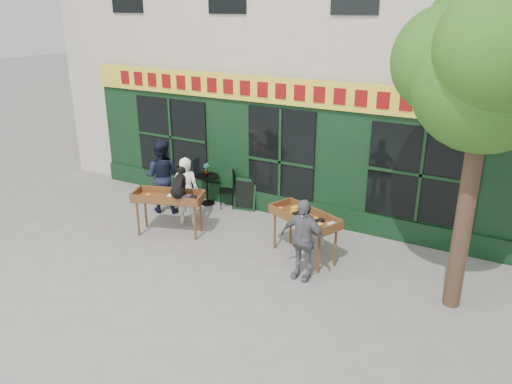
{
  "coord_description": "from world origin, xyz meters",
  "views": [
    {
      "loc": [
        4.98,
        -7.71,
        4.8
      ],
      "look_at": [
        0.36,
        0.5,
        1.25
      ],
      "focal_mm": 35.0,
      "sensor_mm": 36.0,
      "label": 1
    }
  ],
  "objects_px": {
    "bistro_table": "(207,184)",
    "book_cart_right": "(305,220)",
    "dog": "(179,182)",
    "woman": "(186,191)",
    "man_left": "(162,176)",
    "book_cart_center": "(168,199)",
    "man_right": "(303,239)"
  },
  "relations": [
    {
      "from": "dog",
      "to": "bistro_table",
      "type": "bearing_deg",
      "value": 89.26
    },
    {
      "from": "man_left",
      "to": "book_cart_center",
      "type": "bearing_deg",
      "value": 112.42
    },
    {
      "from": "dog",
      "to": "woman",
      "type": "bearing_deg",
      "value": 97.6
    },
    {
      "from": "dog",
      "to": "man_left",
      "type": "relative_size",
      "value": 0.33
    },
    {
      "from": "book_cart_right",
      "to": "man_left",
      "type": "bearing_deg",
      "value": -164.66
    },
    {
      "from": "bistro_table",
      "to": "man_left",
      "type": "bearing_deg",
      "value": -127.87
    },
    {
      "from": "man_right",
      "to": "man_left",
      "type": "distance_m",
      "value": 4.52
    },
    {
      "from": "book_cart_center",
      "to": "man_left",
      "type": "relative_size",
      "value": 0.9
    },
    {
      "from": "book_cart_right",
      "to": "man_right",
      "type": "xyz_separation_m",
      "value": [
        0.3,
        -0.75,
        -0.04
      ]
    },
    {
      "from": "man_right",
      "to": "bistro_table",
      "type": "xyz_separation_m",
      "value": [
        -3.63,
        2.19,
        -0.24
      ]
    },
    {
      "from": "book_cart_center",
      "to": "bistro_table",
      "type": "xyz_separation_m",
      "value": [
        -0.28,
        1.88,
        -0.28
      ]
    },
    {
      "from": "woman",
      "to": "man_right",
      "type": "xyz_separation_m",
      "value": [
        3.35,
        -0.96,
        -0.02
      ]
    },
    {
      "from": "man_right",
      "to": "man_left",
      "type": "height_order",
      "value": "man_left"
    },
    {
      "from": "woman",
      "to": "man_left",
      "type": "xyz_separation_m",
      "value": [
        -0.98,
        0.33,
        0.1
      ]
    },
    {
      "from": "book_cart_center",
      "to": "woman",
      "type": "distance_m",
      "value": 0.65
    },
    {
      "from": "book_cart_center",
      "to": "man_right",
      "type": "bearing_deg",
      "value": -24.24
    },
    {
      "from": "man_right",
      "to": "book_cart_right",
      "type": "bearing_deg",
      "value": 114.71
    },
    {
      "from": "man_right",
      "to": "bistro_table",
      "type": "relative_size",
      "value": 2.06
    },
    {
      "from": "bistro_table",
      "to": "book_cart_right",
      "type": "bearing_deg",
      "value": -23.32
    },
    {
      "from": "dog",
      "to": "man_left",
      "type": "xyz_separation_m",
      "value": [
        -1.33,
        1.03,
        -0.39
      ]
    },
    {
      "from": "dog",
      "to": "woman",
      "type": "xyz_separation_m",
      "value": [
        -0.35,
        0.7,
        -0.49
      ]
    },
    {
      "from": "dog",
      "to": "man_left",
      "type": "bearing_deg",
      "value": 123.46
    },
    {
      "from": "dog",
      "to": "man_left",
      "type": "distance_m",
      "value": 1.73
    },
    {
      "from": "book_cart_center",
      "to": "bistro_table",
      "type": "height_order",
      "value": "book_cart_center"
    },
    {
      "from": "book_cart_right",
      "to": "man_left",
      "type": "xyz_separation_m",
      "value": [
        -4.03,
        0.54,
        0.08
      ]
    },
    {
      "from": "book_cart_center",
      "to": "dog",
      "type": "distance_m",
      "value": 0.59
    },
    {
      "from": "book_cart_right",
      "to": "bistro_table",
      "type": "bearing_deg",
      "value": 179.6
    },
    {
      "from": "dog",
      "to": "woman",
      "type": "relative_size",
      "value": 0.37
    },
    {
      "from": "book_cart_center",
      "to": "book_cart_right",
      "type": "height_order",
      "value": "same"
    },
    {
      "from": "dog",
      "to": "book_cart_center",
      "type": "bearing_deg",
      "value": 152.91
    },
    {
      "from": "woman",
      "to": "book_cart_right",
      "type": "relative_size",
      "value": 0.99
    },
    {
      "from": "woman",
      "to": "bistro_table",
      "type": "bearing_deg",
      "value": -95.91
    }
  ]
}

